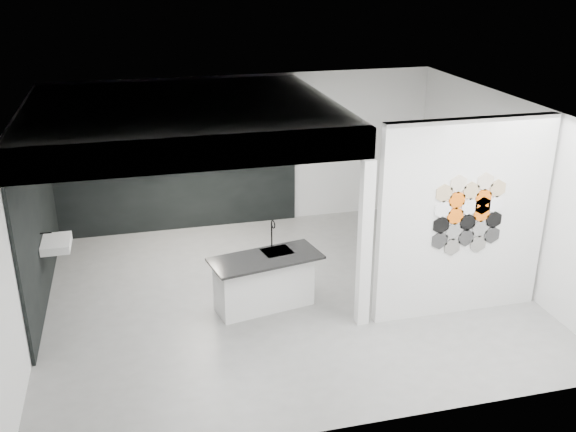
# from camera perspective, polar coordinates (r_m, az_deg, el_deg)

# --- Properties ---
(floor) EXTENTS (7.00, 6.00, 0.01)m
(floor) POSITION_cam_1_polar(r_m,az_deg,el_deg) (9.69, -0.14, -7.05)
(floor) COLOR slate
(partition_panel) EXTENTS (2.45, 0.15, 2.80)m
(partition_panel) POSITION_cam_1_polar(r_m,az_deg,el_deg) (9.02, 15.29, -0.28)
(partition_panel) COLOR silver
(partition_panel) RESTS_ON floor
(bay_clad_back) EXTENTS (4.40, 0.04, 2.35)m
(bay_clad_back) POSITION_cam_1_polar(r_m,az_deg,el_deg) (11.76, -9.86, 4.20)
(bay_clad_back) COLOR black
(bay_clad_back) RESTS_ON floor
(bay_clad_left) EXTENTS (0.04, 4.00, 2.35)m
(bay_clad_left) POSITION_cam_1_polar(r_m,az_deg,el_deg) (9.98, -21.35, -0.28)
(bay_clad_left) COLOR black
(bay_clad_left) RESTS_ON floor
(bulkhead) EXTENTS (4.40, 4.00, 0.40)m
(bulkhead) POSITION_cam_1_polar(r_m,az_deg,el_deg) (9.50, -9.36, 8.62)
(bulkhead) COLOR silver
(bulkhead) RESTS_ON corner_column
(corner_column) EXTENTS (0.16, 0.16, 2.35)m
(corner_column) POSITION_cam_1_polar(r_m,az_deg,el_deg) (8.53, 6.84, -2.56)
(corner_column) COLOR silver
(corner_column) RESTS_ON floor
(fascia_beam) EXTENTS (4.40, 0.16, 0.40)m
(fascia_beam) POSITION_cam_1_polar(r_m,az_deg,el_deg) (7.65, -8.00, 5.49)
(fascia_beam) COLOR silver
(fascia_beam) RESTS_ON corner_column
(wall_basin) EXTENTS (0.40, 0.60, 0.12)m
(wall_basin) POSITION_cam_1_polar(r_m,az_deg,el_deg) (9.88, -19.90, -2.32)
(wall_basin) COLOR silver
(wall_basin) RESTS_ON bay_clad_left
(display_shelf) EXTENTS (3.00, 0.15, 0.04)m
(display_shelf) POSITION_cam_1_polar(r_m,az_deg,el_deg) (11.63, -9.36, 4.67)
(display_shelf) COLOR black
(display_shelf) RESTS_ON bay_clad_back
(kitchen_island) EXTENTS (1.65, 0.97, 1.25)m
(kitchen_island) POSITION_cam_1_polar(r_m,az_deg,el_deg) (9.19, -2.13, -5.76)
(kitchen_island) COLOR silver
(kitchen_island) RESTS_ON floor
(stockpot) EXTENTS (0.25, 0.25, 0.19)m
(stockpot) POSITION_cam_1_polar(r_m,az_deg,el_deg) (11.57, -14.84, 4.74)
(stockpot) COLOR black
(stockpot) RESTS_ON display_shelf
(kettle) EXTENTS (0.23, 0.23, 0.15)m
(kettle) POSITION_cam_1_polar(r_m,az_deg,el_deg) (11.75, -3.49, 5.60)
(kettle) COLOR black
(kettle) RESTS_ON display_shelf
(glass_bowl) EXTENTS (0.15, 0.15, 0.10)m
(glass_bowl) POSITION_cam_1_polar(r_m,az_deg,el_deg) (11.79, -2.82, 5.52)
(glass_bowl) COLOR gray
(glass_bowl) RESTS_ON display_shelf
(glass_vase) EXTENTS (0.13, 0.13, 0.14)m
(glass_vase) POSITION_cam_1_polar(r_m,az_deg,el_deg) (11.78, -2.82, 5.63)
(glass_vase) COLOR gray
(glass_vase) RESTS_ON display_shelf
(bottle_dark) EXTENTS (0.08, 0.08, 0.15)m
(bottle_dark) POSITION_cam_1_polar(r_m,az_deg,el_deg) (11.60, -9.91, 5.09)
(bottle_dark) COLOR black
(bottle_dark) RESTS_ON display_shelf
(utensil_cup) EXTENTS (0.10, 0.10, 0.10)m
(utensil_cup) POSITION_cam_1_polar(r_m,az_deg,el_deg) (11.58, -13.29, 4.67)
(utensil_cup) COLOR black
(utensil_cup) RESTS_ON display_shelf
(hex_tile_cluster) EXTENTS (1.04, 0.02, 1.16)m
(hex_tile_cluster) POSITION_cam_1_polar(r_m,az_deg,el_deg) (8.93, 15.81, 0.16)
(hex_tile_cluster) COLOR #2D2D2D
(hex_tile_cluster) RESTS_ON partition_panel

